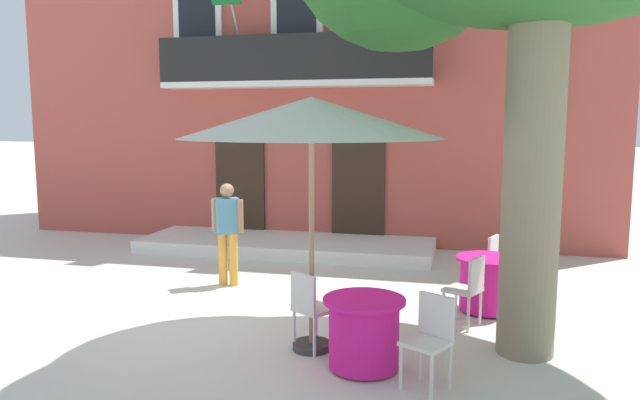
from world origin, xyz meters
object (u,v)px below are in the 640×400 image
at_px(cafe_chair_middle_1, 310,305).
at_px(cafe_umbrella, 311,119).
at_px(cafe_chair_near_tree_0, 468,286).
at_px(cafe_table_middle, 364,333).
at_px(cafe_chair_middle_0, 430,335).
at_px(cafe_chair_near_tree_1, 500,262).
at_px(pedestrian_near_entrance, 228,228).
at_px(cafe_table_near_tree, 487,283).

distance_m(cafe_chair_middle_1, cafe_umbrella, 2.08).
relative_size(cafe_chair_near_tree_0, cafe_table_middle, 1.05).
bearing_deg(cafe_chair_middle_1, cafe_umbrella, 79.79).
height_order(cafe_chair_near_tree_0, cafe_chair_middle_0, same).
relative_size(cafe_chair_middle_1, cafe_umbrella, 0.31).
bearing_deg(cafe_table_middle, cafe_chair_middle_0, -22.29).
relative_size(cafe_chair_near_tree_1, cafe_chair_middle_0, 1.00).
xyz_separation_m(cafe_chair_near_tree_0, cafe_chair_middle_0, (-0.37, -1.86, 0.00)).
distance_m(cafe_table_middle, cafe_chair_middle_1, 0.77).
xyz_separation_m(cafe_umbrella, pedestrian_near_entrance, (-1.96, 2.30, -1.69)).
distance_m(cafe_chair_near_tree_0, cafe_umbrella, 2.95).
bearing_deg(cafe_chair_near_tree_0, cafe_chair_middle_0, -101.15).
distance_m(cafe_table_near_tree, cafe_chair_middle_0, 2.64).
bearing_deg(cafe_chair_middle_0, cafe_table_near_tree, 76.22).
bearing_deg(cafe_table_middle, cafe_table_near_tree, 59.79).
bearing_deg(cafe_chair_near_tree_1, cafe_chair_middle_1, -129.45).
relative_size(cafe_table_near_tree, cafe_chair_near_tree_1, 0.95).
bearing_deg(cafe_umbrella, cafe_chair_middle_0, -26.24).
height_order(cafe_table_near_tree, cafe_chair_middle_1, cafe_chair_middle_1).
xyz_separation_m(cafe_chair_middle_1, cafe_umbrella, (0.01, 0.04, 2.08)).
bearing_deg(cafe_chair_middle_0, cafe_chair_near_tree_1, 75.98).
bearing_deg(cafe_umbrella, cafe_chair_near_tree_1, 50.22).
relative_size(cafe_chair_near_tree_1, pedestrian_near_entrance, 0.56).
xyz_separation_m(cafe_chair_middle_1, pedestrian_near_entrance, (-1.95, 2.34, 0.39)).
height_order(cafe_chair_near_tree_1, cafe_chair_middle_1, same).
bearing_deg(cafe_table_near_tree, cafe_chair_middle_0, -103.78).
height_order(cafe_chair_near_tree_0, cafe_umbrella, cafe_umbrella).
bearing_deg(cafe_chair_middle_0, cafe_umbrella, 153.76).
xyz_separation_m(cafe_chair_near_tree_1, cafe_table_middle, (-1.52, -3.01, -0.14)).
distance_m(cafe_chair_near_tree_0, cafe_chair_middle_0, 1.89).
bearing_deg(cafe_table_near_tree, cafe_umbrella, -136.42).
bearing_deg(pedestrian_near_entrance, cafe_chair_middle_0, -41.83).
height_order(cafe_table_near_tree, cafe_umbrella, cafe_umbrella).
distance_m(cafe_chair_middle_1, pedestrian_near_entrance, 3.07).
bearing_deg(cafe_umbrella, cafe_chair_near_tree_0, 34.49).
distance_m(cafe_table_near_tree, cafe_chair_middle_1, 2.78).
distance_m(cafe_table_middle, pedestrian_near_entrance, 3.79).
xyz_separation_m(cafe_chair_near_tree_0, cafe_chair_near_tree_1, (0.46, 1.44, 0.00)).
bearing_deg(cafe_table_middle, cafe_umbrella, 149.88).
bearing_deg(cafe_chair_near_tree_1, cafe_chair_middle_0, -104.02).
height_order(cafe_chair_middle_0, cafe_umbrella, cafe_umbrella).
bearing_deg(cafe_chair_near_tree_0, cafe_umbrella, -145.51).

